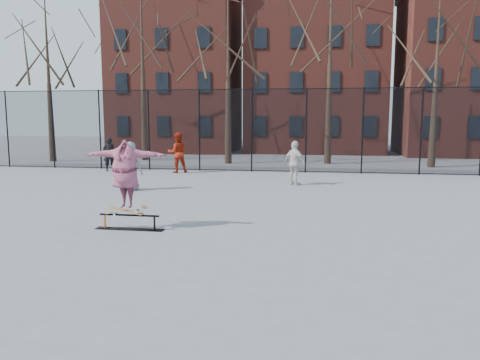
% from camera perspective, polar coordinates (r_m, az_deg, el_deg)
% --- Properties ---
extents(ground, '(100.00, 100.00, 0.00)m').
position_cam_1_polar(ground, '(9.94, -0.86, -7.74)').
color(ground, slate).
extents(skate_rail, '(1.67, 0.26, 0.37)m').
position_cam_1_polar(skate_rail, '(11.42, -13.32, -5.18)').
color(skate_rail, black).
rests_on(skate_rail, ground).
extents(skateboard, '(0.87, 0.21, 0.10)m').
position_cam_1_polar(skateboard, '(11.38, -13.65, -3.81)').
color(skateboard, '#A76A43').
rests_on(skateboard, skate_rail).
extents(skater, '(1.99, 0.68, 1.59)m').
position_cam_1_polar(skater, '(11.25, -13.79, 0.43)').
color(skater, '#633E9C').
rests_on(skater, skateboard).
extents(bystander_grey, '(0.87, 0.56, 1.77)m').
position_cam_1_polar(bystander_grey, '(17.35, -13.25, 1.67)').
color(bystander_grey, slate).
rests_on(bystander_grey, ground).
extents(bystander_black, '(0.71, 0.59, 1.66)m').
position_cam_1_polar(bystander_black, '(23.71, -15.64, 3.03)').
color(bystander_black, black).
rests_on(bystander_black, ground).
extents(bystander_red, '(1.15, 1.05, 1.91)m').
position_cam_1_polar(bystander_red, '(22.46, -7.62, 3.33)').
color(bystander_red, '#9C210D').
rests_on(bystander_red, ground).
extents(bystander_white, '(1.05, 0.96, 1.72)m').
position_cam_1_polar(bystander_white, '(18.32, 6.69, 2.06)').
color(bystander_white, beige).
rests_on(bystander_white, ground).
extents(fence, '(34.03, 0.07, 4.00)m').
position_cam_1_polar(fence, '(22.50, 4.95, 6.17)').
color(fence, black).
rests_on(fence, ground).
extents(tree_row, '(33.66, 7.46, 10.67)m').
position_cam_1_polar(tree_row, '(27.06, 5.27, 17.70)').
color(tree_row, black).
rests_on(tree_row, ground).
extents(rowhouses, '(29.00, 7.00, 13.00)m').
position_cam_1_polar(rowhouses, '(35.61, 7.88, 13.15)').
color(rowhouses, maroon).
rests_on(rowhouses, ground).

